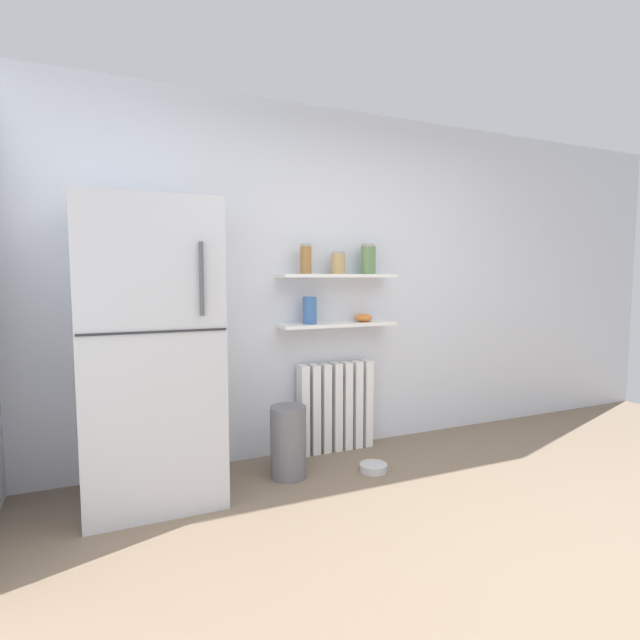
{
  "coord_description": "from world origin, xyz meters",
  "views": [
    {
      "loc": [
        -1.58,
        -1.39,
        1.34
      ],
      "look_at": [
        -0.27,
        1.6,
        1.05
      ],
      "focal_mm": 27.19,
      "sensor_mm": 36.0,
      "label": 1
    }
  ],
  "objects_px": {
    "storage_jar_1": "(338,263)",
    "storage_jar_2": "(368,259)",
    "radiator": "(336,407)",
    "pet_food_bowl": "(373,467)",
    "vase": "(310,310)",
    "shelf_bowl": "(363,318)",
    "refrigerator": "(150,352)",
    "storage_jar_0": "(306,259)",
    "trash_bin": "(288,442)"
  },
  "relations": [
    {
      "from": "shelf_bowl",
      "to": "trash_bin",
      "type": "relative_size",
      "value": 0.29
    },
    {
      "from": "storage_jar_0",
      "to": "pet_food_bowl",
      "type": "bearing_deg",
      "value": -54.97
    },
    {
      "from": "radiator",
      "to": "storage_jar_1",
      "type": "height_order",
      "value": "storage_jar_1"
    },
    {
      "from": "storage_jar_0",
      "to": "shelf_bowl",
      "type": "xyz_separation_m",
      "value": [
        0.48,
        0.0,
        -0.44
      ]
    },
    {
      "from": "radiator",
      "to": "storage_jar_1",
      "type": "bearing_deg",
      "value": -90.0
    },
    {
      "from": "pet_food_bowl",
      "to": "storage_jar_1",
      "type": "bearing_deg",
      "value": 97.6
    },
    {
      "from": "storage_jar_0",
      "to": "storage_jar_1",
      "type": "distance_m",
      "value": 0.26
    },
    {
      "from": "radiator",
      "to": "shelf_bowl",
      "type": "height_order",
      "value": "shelf_bowl"
    },
    {
      "from": "vase",
      "to": "pet_food_bowl",
      "type": "xyz_separation_m",
      "value": [
        0.29,
        -0.45,
        -1.07
      ]
    },
    {
      "from": "refrigerator",
      "to": "vase",
      "type": "relative_size",
      "value": 8.89
    },
    {
      "from": "storage_jar_1",
      "to": "storage_jar_2",
      "type": "height_order",
      "value": "storage_jar_2"
    },
    {
      "from": "storage_jar_1",
      "to": "storage_jar_2",
      "type": "relative_size",
      "value": 0.72
    },
    {
      "from": "storage_jar_1",
      "to": "trash_bin",
      "type": "xyz_separation_m",
      "value": [
        -0.51,
        -0.31,
        -1.2
      ]
    },
    {
      "from": "shelf_bowl",
      "to": "storage_jar_0",
      "type": "bearing_deg",
      "value": 180.0
    },
    {
      "from": "radiator",
      "to": "storage_jar_0",
      "type": "height_order",
      "value": "storage_jar_0"
    },
    {
      "from": "storage_jar_2",
      "to": "radiator",
      "type": "bearing_deg",
      "value": 173.36
    },
    {
      "from": "refrigerator",
      "to": "storage_jar_2",
      "type": "distance_m",
      "value": 1.74
    },
    {
      "from": "radiator",
      "to": "pet_food_bowl",
      "type": "xyz_separation_m",
      "value": [
        0.06,
        -0.48,
        -0.32
      ]
    },
    {
      "from": "vase",
      "to": "storage_jar_0",
      "type": "bearing_deg",
      "value": 180.0
    },
    {
      "from": "storage_jar_1",
      "to": "shelf_bowl",
      "type": "distance_m",
      "value": 0.47
    },
    {
      "from": "vase",
      "to": "storage_jar_2",
      "type": "bearing_deg",
      "value": 0.0
    },
    {
      "from": "storage_jar_0",
      "to": "pet_food_bowl",
      "type": "xyz_separation_m",
      "value": [
        0.32,
        -0.45,
        -1.44
      ]
    },
    {
      "from": "trash_bin",
      "to": "shelf_bowl",
      "type": "bearing_deg",
      "value": 22.87
    },
    {
      "from": "refrigerator",
      "to": "storage_jar_1",
      "type": "height_order",
      "value": "refrigerator"
    },
    {
      "from": "shelf_bowl",
      "to": "refrigerator",
      "type": "bearing_deg",
      "value": -171.2
    },
    {
      "from": "storage_jar_1",
      "to": "shelf_bowl",
      "type": "bearing_deg",
      "value": 0.0
    },
    {
      "from": "storage_jar_1",
      "to": "pet_food_bowl",
      "type": "height_order",
      "value": "storage_jar_1"
    },
    {
      "from": "storage_jar_0",
      "to": "storage_jar_2",
      "type": "relative_size",
      "value": 0.95
    },
    {
      "from": "storage_jar_0",
      "to": "trash_bin",
      "type": "xyz_separation_m",
      "value": [
        -0.25,
        -0.31,
        -1.23
      ]
    },
    {
      "from": "storage_jar_2",
      "to": "shelf_bowl",
      "type": "distance_m",
      "value": 0.45
    },
    {
      "from": "radiator",
      "to": "pet_food_bowl",
      "type": "bearing_deg",
      "value": -82.86
    },
    {
      "from": "radiator",
      "to": "storage_jar_2",
      "type": "height_order",
      "value": "storage_jar_2"
    },
    {
      "from": "vase",
      "to": "pet_food_bowl",
      "type": "distance_m",
      "value": 1.2
    },
    {
      "from": "storage_jar_0",
      "to": "trash_bin",
      "type": "height_order",
      "value": "storage_jar_0"
    },
    {
      "from": "refrigerator",
      "to": "radiator",
      "type": "xyz_separation_m",
      "value": [
        1.36,
        0.28,
        -0.55
      ]
    },
    {
      "from": "vase",
      "to": "shelf_bowl",
      "type": "xyz_separation_m",
      "value": [
        0.45,
        0.0,
        -0.07
      ]
    },
    {
      "from": "storage_jar_0",
      "to": "trash_bin",
      "type": "bearing_deg",
      "value": -129.41
    },
    {
      "from": "radiator",
      "to": "shelf_bowl",
      "type": "distance_m",
      "value": 0.72
    },
    {
      "from": "trash_bin",
      "to": "pet_food_bowl",
      "type": "bearing_deg",
      "value": -14.23
    },
    {
      "from": "refrigerator",
      "to": "storage_jar_1",
      "type": "relative_size",
      "value": 10.71
    },
    {
      "from": "refrigerator",
      "to": "trash_bin",
      "type": "xyz_separation_m",
      "value": [
        0.85,
        -0.06,
        -0.65
      ]
    },
    {
      "from": "storage_jar_0",
      "to": "storage_jar_2",
      "type": "height_order",
      "value": "storage_jar_2"
    },
    {
      "from": "shelf_bowl",
      "to": "vase",
      "type": "bearing_deg",
      "value": 180.0
    },
    {
      "from": "storage_jar_1",
      "to": "refrigerator",
      "type": "bearing_deg",
      "value": -169.8
    },
    {
      "from": "storage_jar_1",
      "to": "pet_food_bowl",
      "type": "relative_size",
      "value": 0.87
    },
    {
      "from": "refrigerator",
      "to": "radiator",
      "type": "bearing_deg",
      "value": 11.42
    },
    {
      "from": "storage_jar_2",
      "to": "pet_food_bowl",
      "type": "relative_size",
      "value": 1.2
    },
    {
      "from": "radiator",
      "to": "trash_bin",
      "type": "height_order",
      "value": "radiator"
    },
    {
      "from": "radiator",
      "to": "storage_jar_1",
      "type": "relative_size",
      "value": 4.11
    },
    {
      "from": "refrigerator",
      "to": "shelf_bowl",
      "type": "distance_m",
      "value": 1.61
    }
  ]
}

